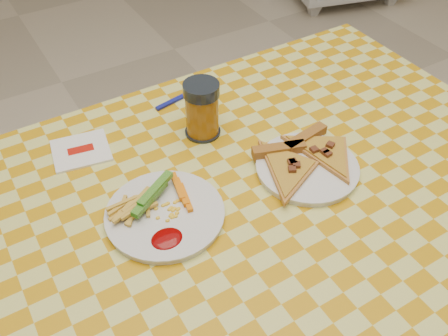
% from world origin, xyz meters
% --- Properties ---
extents(table, '(1.28, 0.88, 0.76)m').
position_xyz_m(table, '(0.00, 0.00, 0.68)').
color(table, white).
rests_on(table, ground).
extents(plate_left, '(0.22, 0.22, 0.01)m').
position_xyz_m(plate_left, '(-0.18, 0.02, 0.76)').
color(plate_left, silver).
rests_on(plate_left, table).
extents(plate_right, '(0.23, 0.23, 0.01)m').
position_xyz_m(plate_right, '(0.13, -0.01, 0.76)').
color(plate_right, silver).
rests_on(plate_right, table).
extents(fries_veggies, '(0.18, 0.17, 0.04)m').
position_xyz_m(fries_veggies, '(-0.19, 0.04, 0.78)').
color(fries_veggies, gold).
rests_on(fries_veggies, plate_left).
extents(pizza_slices, '(0.29, 0.26, 0.02)m').
position_xyz_m(pizza_slices, '(0.13, 0.00, 0.78)').
color(pizza_slices, '#B28936').
rests_on(pizza_slices, plate_right).
extents(drink_glass, '(0.08, 0.08, 0.13)m').
position_xyz_m(drink_glass, '(0.00, 0.21, 0.82)').
color(drink_glass, black).
rests_on(drink_glass, table).
extents(napkin, '(0.14, 0.13, 0.01)m').
position_xyz_m(napkin, '(-0.26, 0.29, 0.76)').
color(napkin, white).
rests_on(napkin, table).
extents(fork, '(0.14, 0.04, 0.01)m').
position_xyz_m(fork, '(0.02, 0.35, 0.76)').
color(fork, navy).
rests_on(fork, table).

